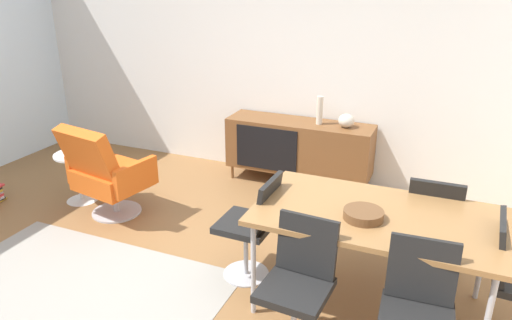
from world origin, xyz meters
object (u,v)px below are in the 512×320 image
object	(u,v)px
dining_table	(375,219)
vase_cobalt	(346,121)
sideboard	(299,146)
dining_chair_front_right	(417,311)
dining_chair_back_right	(432,221)
dining_chair_near_window	(253,224)
vase_sculptural_dark	(320,110)
side_table_round	(79,172)
dining_chair_front_left	(299,282)
lounge_chair_red	(106,171)
fruit_bowl	(75,150)
wooden_bowl_on_table	(363,214)

from	to	relation	value
dining_table	vase_cobalt	bearing A→B (deg)	108.66
sideboard	dining_chair_front_right	distance (m)	2.82
vase_cobalt	dining_chair_back_right	xyz separation A→B (m)	(0.98, -1.29, -0.32)
sideboard	dining_chair_near_window	size ratio (longest dim) A/B	1.87
sideboard	vase_sculptural_dark	distance (m)	0.48
dining_chair_near_window	dining_chair_back_right	bearing A→B (deg)	24.31
vase_cobalt	dining_table	distance (m)	1.95
side_table_round	dining_chair_front_left	bearing A→B (deg)	-22.02
vase_cobalt	dining_chair_near_window	xyz separation A→B (m)	(-0.26, -1.85, -0.32)
vase_sculptural_dark	dining_chair_back_right	xyz separation A→B (m)	(1.27, -1.29, -0.40)
vase_cobalt	side_table_round	distance (m)	2.82
dining_chair_back_right	lounge_chair_red	distance (m)	2.93
dining_chair_back_right	dining_chair_near_window	size ratio (longest dim) A/B	1.00
dining_chair_front_left	dining_chair_near_window	size ratio (longest dim) A/B	1.00
dining_table	sideboard	bearing A→B (deg)	121.50
dining_chair_back_right	sideboard	bearing A→B (deg)	139.01
vase_cobalt	fruit_bowl	size ratio (longest dim) A/B	0.83
vase_sculptural_dark	side_table_round	xyz separation A→B (m)	(-2.16, -1.31, -0.55)
sideboard	dining_table	distance (m)	2.18
dining_chair_back_right	dining_chair_front_right	world-z (taller)	same
vase_cobalt	dining_chair_front_left	distance (m)	2.45
vase_cobalt	vase_sculptural_dark	bearing A→B (deg)	180.00
vase_cobalt	fruit_bowl	bearing A→B (deg)	-151.96
fruit_bowl	wooden_bowl_on_table	bearing A→B (deg)	-12.26
dining_chair_back_right	dining_chair_front_left	bearing A→B (deg)	-121.94
dining_chair_back_right	lounge_chair_red	size ratio (longest dim) A/B	0.90
dining_chair_front_right	fruit_bowl	world-z (taller)	dining_chair_front_right
dining_chair_front_right	wooden_bowl_on_table	bearing A→B (deg)	132.45
sideboard	dining_chair_near_window	bearing A→B (deg)	-82.50
wooden_bowl_on_table	dining_chair_front_left	bearing A→B (deg)	-122.12
dining_chair_front_right	fruit_bowl	size ratio (longest dim) A/B	4.28
dining_chair_front_left	fruit_bowl	bearing A→B (deg)	157.99
dining_table	lounge_chair_red	distance (m)	2.62
dining_chair_back_right	lounge_chair_red	bearing A→B (deg)	-176.70
dining_chair_front_right	lounge_chair_red	xyz separation A→B (m)	(-2.92, 0.95, -0.00)
dining_table	dining_chair_front_right	world-z (taller)	dining_chair_front_right
dining_chair_back_right	fruit_bowl	distance (m)	3.43
dining_chair_back_right	dining_chair_front_right	xyz separation A→B (m)	(-0.00, -1.12, 0.00)
lounge_chair_red	fruit_bowl	world-z (taller)	lounge_chair_red
vase_cobalt	wooden_bowl_on_table	distance (m)	2.04
lounge_chair_red	side_table_round	distance (m)	0.54
lounge_chair_red	side_table_round	size ratio (longest dim) A/B	1.82
vase_sculptural_dark	side_table_round	bearing A→B (deg)	-148.86
wooden_bowl_on_table	vase_cobalt	bearing A→B (deg)	105.96
sideboard	fruit_bowl	distance (m)	2.34
sideboard	dining_chair_front_left	distance (m)	2.53
side_table_round	dining_table	bearing A→B (deg)	-10.04
lounge_chair_red	fruit_bowl	bearing A→B (deg)	162.79
fruit_bowl	dining_chair_near_window	bearing A→B (deg)	-14.01
dining_chair_front_left	vase_sculptural_dark	bearing A→B (deg)	103.29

